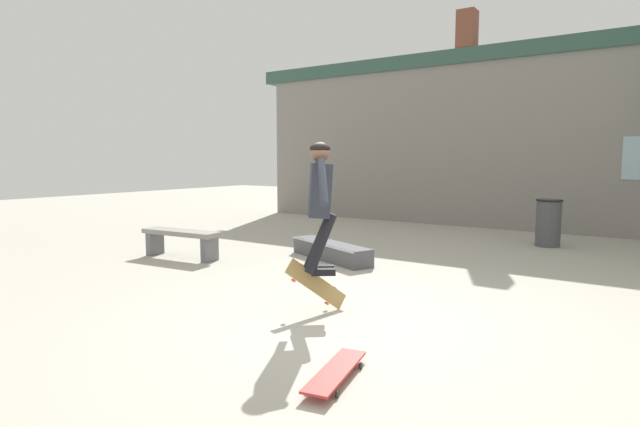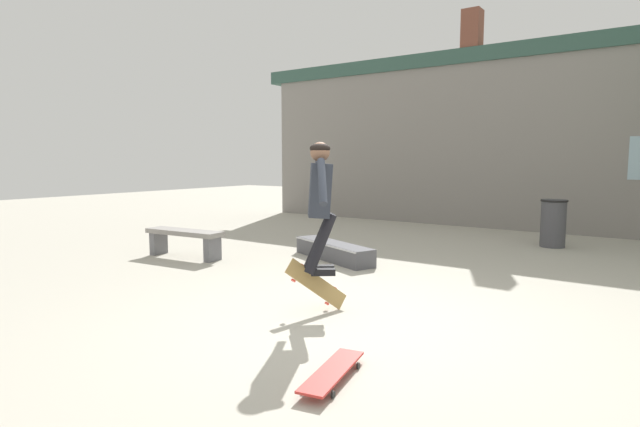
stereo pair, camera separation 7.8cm
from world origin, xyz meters
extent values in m
plane|color=#B2AD9E|center=(0.00, 0.00, 0.00)|extent=(40.00, 40.00, 0.00)
cube|color=gray|center=(0.00, 8.20, 2.02)|extent=(14.75, 0.40, 4.03)
cube|color=#335147|center=(0.00, 8.20, 4.21)|extent=(15.49, 0.52, 0.37)
cube|color=brown|center=(-1.50, 8.20, 4.86)|extent=(0.44, 0.44, 0.93)
cube|color=gray|center=(-4.10, 1.31, 0.44)|extent=(1.53, 0.51, 0.08)
cube|color=slate|center=(-4.72, 1.25, 0.20)|extent=(0.15, 0.33, 0.40)
cube|color=slate|center=(-3.47, 1.37, 0.20)|extent=(0.15, 0.33, 0.40)
cube|color=#4C4C51|center=(-1.88, 2.62, 0.15)|extent=(1.83, 1.08, 0.29)
cube|color=#B7B7BC|center=(-1.96, 2.43, 0.28)|extent=(1.69, 0.74, 0.02)
cylinder|color=#47474C|center=(0.91, 6.08, 0.46)|extent=(0.46, 0.46, 0.92)
torus|color=black|center=(0.91, 6.08, 0.90)|extent=(0.50, 0.50, 0.04)
cube|color=#282D38|center=(-0.38, 0.05, 1.36)|extent=(0.41, 0.43, 0.58)
sphere|color=brown|center=(-0.38, 0.05, 1.76)|extent=(0.29, 0.29, 0.21)
ellipsoid|color=black|center=(-0.38, 0.05, 1.80)|extent=(0.31, 0.31, 0.12)
cylinder|color=black|center=(-0.43, 0.12, 0.79)|extent=(0.39, 0.25, 0.67)
cube|color=black|center=(-0.40, 0.14, 0.49)|extent=(0.27, 0.24, 0.07)
cylinder|color=black|center=(-0.32, -0.01, 0.79)|extent=(0.30, 0.36, 0.67)
cube|color=black|center=(-0.30, 0.00, 0.49)|extent=(0.27, 0.24, 0.07)
cylinder|color=#282D38|center=(-0.62, 0.36, 1.47)|extent=(0.35, 0.42, 0.47)
cylinder|color=#282D38|center=(-0.13, -0.26, 1.47)|extent=(0.35, 0.42, 0.47)
cube|color=#AD894C|center=(-0.47, 0.12, 0.30)|extent=(0.43, 0.61, 0.61)
cylinder|color=#DB3D33|center=(-0.38, 0.35, 0.22)|extent=(0.08, 0.07, 0.06)
cylinder|color=#DB3D33|center=(-0.40, 0.22, 0.07)|extent=(0.08, 0.07, 0.06)
cylinder|color=#DB3D33|center=(-0.62, 0.05, 0.51)|extent=(0.08, 0.07, 0.06)
cylinder|color=#DB3D33|center=(-0.64, -0.08, 0.36)|extent=(0.08, 0.07, 0.06)
cube|color=red|center=(0.65, -1.25, 0.07)|extent=(0.38, 0.90, 0.02)
cylinder|color=black|center=(0.81, -1.49, 0.03)|extent=(0.03, 0.06, 0.05)
cylinder|color=black|center=(0.59, -1.53, 0.03)|extent=(0.03, 0.06, 0.05)
cylinder|color=black|center=(0.71, -0.96, 0.03)|extent=(0.03, 0.06, 0.05)
cylinder|color=black|center=(0.48, -1.01, 0.03)|extent=(0.03, 0.06, 0.05)
camera|label=1|loc=(2.60, -4.35, 1.68)|focal=28.00mm
camera|label=2|loc=(2.66, -4.31, 1.68)|focal=28.00mm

